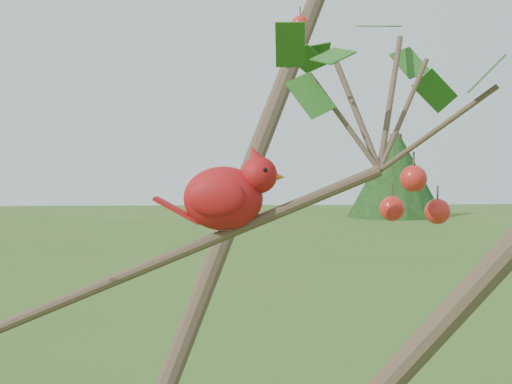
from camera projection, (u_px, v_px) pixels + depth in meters
crabapple_tree at (13, 229)px, 1.07m from camera, size 2.35×2.05×2.95m
cardinal at (228, 195)px, 1.18m from camera, size 0.20×0.11×0.14m
distant_trees at (156, 182)px, 25.39m from camera, size 38.45×15.88×3.69m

